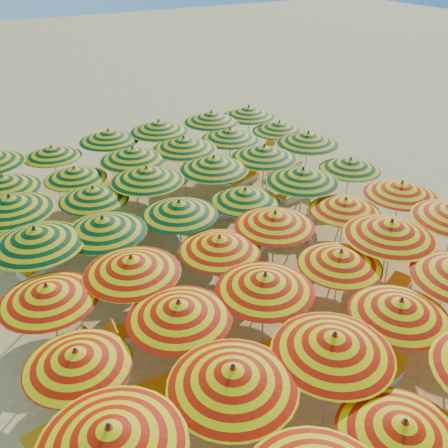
{
  "coord_description": "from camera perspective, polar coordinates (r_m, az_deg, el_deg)",
  "views": [
    {
      "loc": [
        -6.69,
        -11.16,
        9.46
      ],
      "look_at": [
        0.0,
        0.5,
        1.6
      ],
      "focal_mm": 40.0,
      "sensor_mm": 36.0,
      "label": 1
    }
  ],
  "objects": [
    {
      "name": "umbrella_8",
      "position": [
        10.5,
        12.42,
        -13.21
      ],
      "size": [
        2.85,
        2.85,
        2.67
      ],
      "color": "silver",
      "rests_on": "ground"
    },
    {
      "name": "umbrella_39",
      "position": [
        19.64,
        -4.61,
        9.17
      ],
      "size": [
        3.01,
        3.01,
        2.74
      ],
      "color": "silver",
      "rests_on": "ground"
    },
    {
      "name": "lounger_17",
      "position": [
        19.65,
        11.88,
        1.34
      ],
      "size": [
        1.82,
        1.2,
        0.69
      ],
      "rotation": [
        0.0,
        0.0,
        2.75
      ],
      "color": "white",
      "rests_on": "ground"
    },
    {
      "name": "umbrella_25",
      "position": [
        14.57,
        -13.65,
        -0.09
      ],
      "size": [
        2.9,
        2.9,
        2.61
      ],
      "color": "silver",
      "rests_on": "ground"
    },
    {
      "name": "lounger_25",
      "position": [
        23.33,
        6.99,
        6.56
      ],
      "size": [
        1.81,
        0.93,
        0.69
      ],
      "rotation": [
        0.0,
        0.0,
        3.35
      ],
      "color": "white",
      "rests_on": "ground"
    },
    {
      "name": "umbrella_6",
      "position": [
        8.99,
        -12.88,
        -22.62
      ],
      "size": [
        3.05,
        3.05,
        2.72
      ],
      "color": "silver",
      "rests_on": "ground"
    },
    {
      "name": "umbrella_44",
      "position": [
        21.31,
        -13.04,
        9.83
      ],
      "size": [
        2.5,
        2.5,
        2.59
      ],
      "color": "silver",
      "rests_on": "ground"
    },
    {
      "name": "umbrella_43",
      "position": [
        20.78,
        -19.07,
        7.82
      ],
      "size": [
        2.48,
        2.48,
        2.37
      ],
      "color": "silver",
      "rests_on": "ground"
    },
    {
      "name": "umbrella_36",
      "position": [
        18.36,
        -23.93,
        4.37
      ],
      "size": [
        2.56,
        2.56,
        2.53
      ],
      "color": "silver",
      "rests_on": "ground"
    },
    {
      "name": "lounger_24",
      "position": [
        21.99,
        2.22,
        5.25
      ],
      "size": [
        1.83,
        1.15,
        0.69
      ],
      "rotation": [
        0.0,
        0.0,
        0.36
      ],
      "color": "white",
      "rests_on": "ground"
    },
    {
      "name": "ground",
      "position": [
        16.09,
        0.89,
        -5.71
      ],
      "size": [
        120.0,
        120.0,
        0.0
      ],
      "primitive_type": "plane",
      "color": "#F6C96D",
      "rests_on": "ground"
    },
    {
      "name": "beachgoer_b",
      "position": [
        13.52,
        -8.9,
        -10.06
      ],
      "size": [
        0.94,
        0.97,
        1.57
      ],
      "primitive_type": "imported",
      "rotation": [
        0.0,
        0.0,
        4.04
      ],
      "color": "tan",
      "rests_on": "ground"
    },
    {
      "name": "lounger_6",
      "position": [
        13.04,
        16.92,
        -16.97
      ],
      "size": [
        1.82,
        0.94,
        0.69
      ],
      "rotation": [
        0.0,
        0.0,
        0.22
      ],
      "color": "white",
      "rests_on": "ground"
    },
    {
      "name": "lounger_11",
      "position": [
        13.53,
        6.99,
        -13.48
      ],
      "size": [
        1.76,
        0.67,
        0.69
      ],
      "rotation": [
        0.0,
        0.0,
        0.05
      ],
      "color": "white",
      "rests_on": "ground"
    },
    {
      "name": "umbrella_29",
      "position": [
        19.07,
        14.22,
        6.66
      ],
      "size": [
        3.0,
        3.0,
        2.39
      ],
      "color": "silver",
      "rests_on": "ground"
    },
    {
      "name": "umbrella_20",
      "position": [
        13.63,
        -0.5,
        -2.23
      ],
      "size": [
        2.64,
        2.64,
        2.42
      ],
      "color": "silver",
      "rests_on": "ground"
    },
    {
      "name": "umbrella_41",
      "position": [
        22.28,
        6.32,
        11.01
      ],
      "size": [
        2.59,
        2.59,
        2.46
      ],
      "color": "silver",
      "rests_on": "ground"
    },
    {
      "name": "lounger_27",
      "position": [
        21.93,
        -13.59,
        4.3
      ],
      "size": [
        1.83,
        1.1,
        0.69
      ],
      "rotation": [
        0.0,
        0.0,
        -0.32
      ],
      "color": "white",
      "rests_on": "ground"
    },
    {
      "name": "umbrella_9",
      "position": [
        12.1,
        19.48,
        -9.0
      ],
      "size": [
        2.58,
        2.58,
        2.43
      ],
      "color": "silver",
      "rests_on": "ground"
    },
    {
      "name": "lounger_14",
      "position": [
        13.96,
        -12.14,
        -12.37
      ],
      "size": [
        1.75,
        0.63,
        0.69
      ],
      "rotation": [
        0.0,
        0.0,
        3.17
      ],
      "color": "white",
      "rests_on": "ground"
    },
    {
      "name": "umbrella_7",
      "position": [
        9.67,
        1.02,
        -17.05
      ],
      "size": [
        2.77,
        2.77,
        2.67
      ],
      "color": "silver",
      "rests_on": "ground"
    },
    {
      "name": "umbrella_16",
      "position": [
        14.52,
        18.51,
        -0.54
      ],
      "size": [
        3.16,
        3.16,
        2.72
      ],
      "color": "silver",
      "rests_on": "ground"
    },
    {
      "name": "umbrella_34",
      "position": [
        18.95,
        4.59,
        8.21
      ],
      "size": [
        3.34,
        3.34,
        2.68
      ],
      "color": "silver",
      "rests_on": "ground"
    },
    {
      "name": "beachgoer_a",
      "position": [
        15.64,
        9.38,
        -3.96
      ],
      "size": [
        0.64,
        0.66,
        1.52
      ],
      "primitive_type": "imported",
      "rotation": [
        0.0,
        0.0,
        3.97
      ],
      "color": "tan",
      "rests_on": "ground"
    },
    {
      "name": "umbrella_2",
      "position": [
        9.7,
        19.78,
        -21.3
      ],
      "size": [
        2.99,
        2.99,
        2.42
      ],
      "color": "silver",
      "rests_on": "ground"
    },
    {
      "name": "lounger_19",
      "position": [
        18.01,
        -12.24,
        -1.57
      ],
      "size": [
        1.74,
        0.59,
        0.69
      ],
      "rotation": [
        0.0,
        0.0,
        0.01
      ],
      "color": "white",
      "rests_on": "ground"
    },
    {
      "name": "lounger_16",
      "position": [
        17.35,
        3.88,
        -2.22
      ],
      "size": [
        1.83,
        1.08,
        0.69
      ],
      "rotation": [
        0.0,
        0.0,
        3.45
      ],
      "color": "white",
      "rests_on": "ground"
    },
    {
      "name": "umbrella_46",
      "position": [
        22.75,
        -1.44,
        12.13
      ],
      "size": [
        3.16,
        3.16,
        2.69
      ],
      "color": "silver",
      "rests_on": "ground"
    },
    {
      "name": "umbrella_22",
      "position": [
        16.12,
        13.69,
        2.15
      ],
      "size": [
        2.9,
        2.9,
        2.37
      ],
      "color": "silver",
      "rests_on": "ground"
    },
    {
      "name": "umbrella_32",
      "position": [
        17.24,
        -8.82,
        5.67
      ],
      "size": [
        2.63,
        2.63,
        2.7
      ],
      "color": "silver",
      "rests_on": "ground"
    },
    {
      "name": "umbrella_24",
      "position": [
        14.32,
        -20.75,
        -1.35
      ],
      "size": [
        2.61,
        2.61,
        2.74
      ],
      "color": "silver",
      "rests_on": "ground"
    },
    {
      "name": "umbrella_14",
      "position": [
        12.01,
        4.7,
        -6.66
      ],
      "size": [
        2.9,
        2.9,
        2.56
      ],
      "color": "silver",
      "rests_on": "ground"
    },
    {
      "name": "umbrella_23",
      "position": [
        17.39,
        19.59,
        3.83
      ],
      "size": [
        2.99,
        2.99,
        2.51
      ],
      "color": "silver",
      "rests_on": "ground"
    },
    {
      "name": "umbrella_26",
      "position": [
        15.21,
        -5.13,
        1.83
      ],
      "size": [
        3.1,
        3.1,
        2.54
      ],
      "color": "silver",
      "rests_on": "ground"
    },
    {
      "name": "lounger_20",
      "position": [
        19.29,
        0.24,
        1.45
      ],
      "size": [
        1.82,
        1.23,
        0.69
      ],
      "rotation": [
        0.0,
        0.0,
        -0.42
      ],
      "color": "white",
      "rests_on": "ground"
    },
    {
      "name": "lounger_28",
      "position": [
        22.4,
        -8.57,
        5.4
      ],
      "size": [
        1.82,
        0.97,
        0.69
      ],
      "rotation": [
        0.0,
        0.0,
        3.38
      ],
      "color": "white",
      "rests_on": "ground"
    },
    {
      "name": "lounger_30",
      "position": [
        24.63,
        3.97,
        8.04
      ],
      "size": [
        1.77,
        0.72,
        0.69
      ],
      "rotation": [
        0.0,
        0.0,
        0.08
      ],
      "color": "white",
      "rests_on": "ground"
    },
    {
      "name": "umbrella_47",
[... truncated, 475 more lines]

